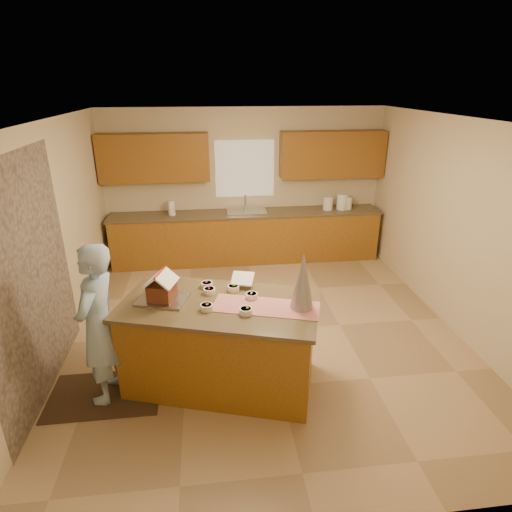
# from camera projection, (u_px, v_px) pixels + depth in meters

# --- Properties ---
(floor) EXTENTS (5.50, 5.50, 0.00)m
(floor) POSITION_uv_depth(u_px,v_px,m) (265.00, 330.00, 5.69)
(floor) COLOR tan
(floor) RESTS_ON ground
(ceiling) EXTENTS (5.50, 5.50, 0.00)m
(ceiling) POSITION_uv_depth(u_px,v_px,m) (267.00, 120.00, 4.66)
(ceiling) COLOR silver
(ceiling) RESTS_ON floor
(wall_back) EXTENTS (5.50, 5.50, 0.00)m
(wall_back) POSITION_uv_depth(u_px,v_px,m) (245.00, 185.00, 7.70)
(wall_back) COLOR beige
(wall_back) RESTS_ON floor
(wall_front) EXTENTS (5.50, 5.50, 0.00)m
(wall_front) POSITION_uv_depth(u_px,v_px,m) (328.00, 382.00, 2.65)
(wall_front) COLOR beige
(wall_front) RESTS_ON floor
(wall_left) EXTENTS (5.50, 5.50, 0.00)m
(wall_left) POSITION_uv_depth(u_px,v_px,m) (53.00, 244.00, 4.90)
(wall_left) COLOR beige
(wall_left) RESTS_ON floor
(wall_right) EXTENTS (5.50, 5.50, 0.00)m
(wall_right) POSITION_uv_depth(u_px,v_px,m) (458.00, 228.00, 5.45)
(wall_right) COLOR beige
(wall_right) RESTS_ON floor
(stone_accent) EXTENTS (0.00, 2.50, 2.50)m
(stone_accent) POSITION_uv_depth(u_px,v_px,m) (31.00, 282.00, 4.20)
(stone_accent) COLOR gray
(stone_accent) RESTS_ON wall_left
(window_curtain) EXTENTS (1.05, 0.03, 1.00)m
(window_curtain) POSITION_uv_depth(u_px,v_px,m) (245.00, 169.00, 7.55)
(window_curtain) COLOR white
(window_curtain) RESTS_ON wall_back
(back_counter_base) EXTENTS (4.80, 0.60, 0.88)m
(back_counter_base) POSITION_uv_depth(u_px,v_px,m) (247.00, 238.00, 7.77)
(back_counter_base) COLOR olive
(back_counter_base) RESTS_ON floor
(back_counter_top) EXTENTS (4.85, 0.63, 0.04)m
(back_counter_top) POSITION_uv_depth(u_px,v_px,m) (246.00, 213.00, 7.59)
(back_counter_top) COLOR brown
(back_counter_top) RESTS_ON back_counter_base
(upper_cabinet_left) EXTENTS (1.85, 0.35, 0.80)m
(upper_cabinet_left) POSITION_uv_depth(u_px,v_px,m) (154.00, 158.00, 7.15)
(upper_cabinet_left) COLOR brown
(upper_cabinet_left) RESTS_ON wall_back
(upper_cabinet_right) EXTENTS (1.85, 0.35, 0.80)m
(upper_cabinet_right) POSITION_uv_depth(u_px,v_px,m) (332.00, 154.00, 7.49)
(upper_cabinet_right) COLOR brown
(upper_cabinet_right) RESTS_ON wall_back
(sink) EXTENTS (0.70, 0.45, 0.12)m
(sink) POSITION_uv_depth(u_px,v_px,m) (246.00, 214.00, 7.60)
(sink) COLOR silver
(sink) RESTS_ON back_counter_top
(faucet) EXTENTS (0.03, 0.03, 0.28)m
(faucet) POSITION_uv_depth(u_px,v_px,m) (245.00, 202.00, 7.70)
(faucet) COLOR silver
(faucet) RESTS_ON back_counter_top
(island_base) EXTENTS (2.13, 1.49, 0.95)m
(island_base) POSITION_uv_depth(u_px,v_px,m) (221.00, 345.00, 4.54)
(island_base) COLOR olive
(island_base) RESTS_ON floor
(island_top) EXTENTS (2.24, 1.60, 0.04)m
(island_top) POSITION_uv_depth(u_px,v_px,m) (219.00, 305.00, 4.35)
(island_top) COLOR brown
(island_top) RESTS_ON island_base
(table_runner) EXTENTS (1.14, 0.68, 0.01)m
(table_runner) POSITION_uv_depth(u_px,v_px,m) (266.00, 307.00, 4.26)
(table_runner) COLOR #B30C13
(table_runner) RESTS_ON island_top
(baking_tray) EXTENTS (0.58, 0.49, 0.03)m
(baking_tray) POSITION_uv_depth(u_px,v_px,m) (163.00, 299.00, 4.38)
(baking_tray) COLOR silver
(baking_tray) RESTS_ON island_top
(cookbook) EXTENTS (0.28, 0.25, 0.10)m
(cookbook) POSITION_uv_depth(u_px,v_px,m) (243.00, 279.00, 4.65)
(cookbook) COLOR white
(cookbook) RESTS_ON island_top
(tinsel_tree) EXTENTS (0.30, 0.30, 0.59)m
(tinsel_tree) POSITION_uv_depth(u_px,v_px,m) (303.00, 281.00, 4.14)
(tinsel_tree) COLOR silver
(tinsel_tree) RESTS_ON island_top
(rug) EXTENTS (1.15, 0.75, 0.01)m
(rug) POSITION_uv_depth(u_px,v_px,m) (105.00, 394.00, 4.51)
(rug) COLOR black
(rug) RESTS_ON floor
(boy) EXTENTS (0.54, 0.70, 1.70)m
(boy) POSITION_uv_depth(u_px,v_px,m) (99.00, 325.00, 4.19)
(boy) COLOR #9DBFE0
(boy) RESTS_ON rug
(canister_a) EXTENTS (0.17, 0.17, 0.24)m
(canister_a) POSITION_uv_depth(u_px,v_px,m) (328.00, 203.00, 7.70)
(canister_a) COLOR white
(canister_a) RESTS_ON back_counter_top
(canister_b) EXTENTS (0.20, 0.20, 0.28)m
(canister_b) POSITION_uv_depth(u_px,v_px,m) (342.00, 202.00, 7.73)
(canister_b) COLOR white
(canister_b) RESTS_ON back_counter_top
(canister_c) EXTENTS (0.15, 0.15, 0.22)m
(canister_c) POSITION_uv_depth(u_px,v_px,m) (348.00, 203.00, 7.75)
(canister_c) COLOR white
(canister_c) RESTS_ON back_counter_top
(paper_towel) EXTENTS (0.12, 0.12, 0.26)m
(paper_towel) POSITION_uv_depth(u_px,v_px,m) (172.00, 208.00, 7.39)
(paper_towel) COLOR white
(paper_towel) RESTS_ON back_counter_top
(gingerbread_house) EXTENTS (0.37, 0.37, 0.30)m
(gingerbread_house) POSITION_uv_depth(u_px,v_px,m) (162.00, 288.00, 4.33)
(gingerbread_house) COLOR #5B2F17
(gingerbread_house) RESTS_ON baking_tray
(candy_bowls) EXTENTS (0.60, 0.75, 0.06)m
(candy_bowls) POSITION_uv_depth(u_px,v_px,m) (225.00, 296.00, 4.42)
(candy_bowls) COLOR silver
(candy_bowls) RESTS_ON island_top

